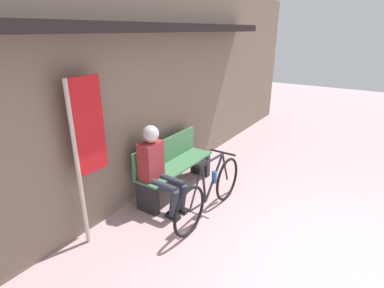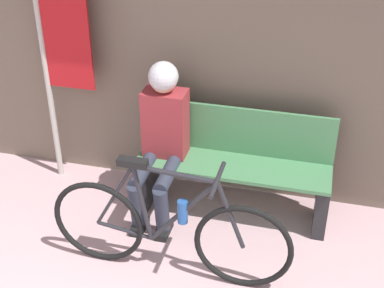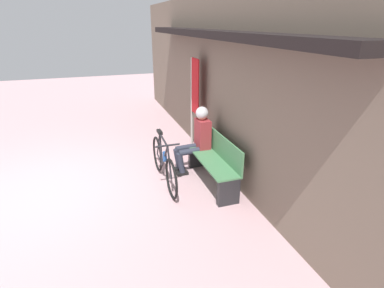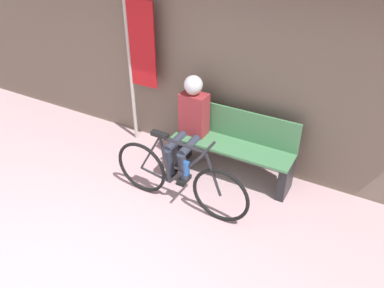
% 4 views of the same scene
% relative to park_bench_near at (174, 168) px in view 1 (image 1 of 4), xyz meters
% --- Properties ---
extents(ground_plane, '(24.00, 24.00, 0.00)m').
position_rel_park_bench_near_xyz_m(ground_plane, '(-0.58, -2.67, -0.40)').
color(ground_plane, '#C69EA3').
extents(storefront_wall, '(12.00, 0.56, 3.20)m').
position_rel_park_bench_near_xyz_m(storefront_wall, '(-0.58, 0.36, 1.26)').
color(storefront_wall, '#756656').
rests_on(storefront_wall, ground_plane).
extents(park_bench_near, '(1.53, 0.42, 0.87)m').
position_rel_park_bench_near_xyz_m(park_bench_near, '(0.00, 0.00, 0.00)').
color(park_bench_near, '#477F51').
rests_on(park_bench_near, ground_plane).
extents(bicycle, '(1.71, 0.40, 0.91)m').
position_rel_park_bench_near_xyz_m(bicycle, '(-0.29, -0.84, -0.03)').
color(bicycle, black).
rests_on(bicycle, ground_plane).
extents(person_seated, '(0.34, 0.66, 1.26)m').
position_rel_park_bench_near_xyz_m(person_seated, '(-0.56, -0.12, 0.32)').
color(person_seated, '#2D3342').
rests_on(person_seated, ground_plane).
extents(banner_pole, '(0.45, 0.05, 2.01)m').
position_rel_park_bench_near_xyz_m(banner_pole, '(-1.48, 0.13, 0.89)').
color(banner_pole, '#B7B2A8').
rests_on(banner_pole, ground_plane).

